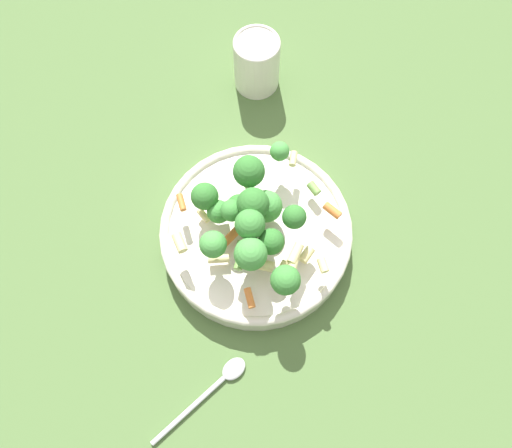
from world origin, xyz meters
The scene contains 5 objects.
ground_plane centered at (0.00, 0.00, 0.00)m, with size 3.00×3.00×0.00m, color #4C6B38.
bowl centered at (0.00, 0.00, 0.02)m, with size 0.29×0.29×0.04m.
pasta_salad centered at (0.00, 0.01, 0.10)m, with size 0.21×0.23×0.09m.
cup centered at (0.26, -0.13, 0.05)m, with size 0.08×0.08×0.10m.
spoon centered at (-0.17, 0.15, 0.01)m, with size 0.06×0.16×0.01m.
Camera 1 is at (-0.23, 0.12, 0.72)m, focal length 35.00 mm.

